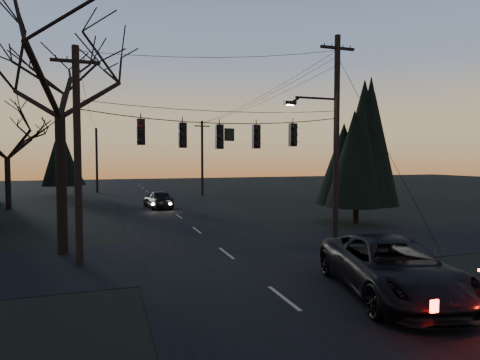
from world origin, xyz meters
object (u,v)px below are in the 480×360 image
object	(u,v)px
suv_near	(392,268)
sedan_oncoming_a	(158,199)
utility_pole_left	(80,265)
utility_pole_far_r	(202,195)
bare_tree_left	(59,62)
utility_pole_right	(335,245)
utility_pole_far_l	(97,193)
evergreen_right	(357,151)

from	to	relation	value
suv_near	sedan_oncoming_a	size ratio (longest dim) A/B	1.37
utility_pole_left	utility_pole_far_r	xyz separation A→B (m)	(11.50, 28.00, 0.00)
utility_pole_far_r	sedan_oncoming_a	distance (m)	12.33
suv_near	bare_tree_left	bearing A→B (deg)	150.86
bare_tree_left	suv_near	size ratio (longest dim) A/B	1.91
utility_pole_right	utility_pole_far_l	size ratio (longest dim) A/B	1.25
utility_pole_far_r	suv_near	distance (m)	34.92
utility_pole_left	sedan_oncoming_a	xyz separation A→B (m)	(5.20, 17.43, 0.77)
utility_pole_far_l	evergreen_right	xyz separation A→B (m)	(16.39, -30.62, 4.70)
bare_tree_left	evergreen_right	distance (m)	17.86
bare_tree_left	utility_pole_left	bearing A→B (deg)	-70.13
evergreen_right	utility_pole_far_l	bearing A→B (deg)	118.15
utility_pole_left	sedan_oncoming_a	distance (m)	18.20
bare_tree_left	utility_pole_far_r	bearing A→B (deg)	64.43
utility_pole_right	evergreen_right	world-z (taller)	evergreen_right
sedan_oncoming_a	bare_tree_left	bearing A→B (deg)	61.64
utility_pole_right	evergreen_right	bearing A→B (deg)	47.75
utility_pole_left	evergreen_right	world-z (taller)	evergreen_right
utility_pole_left	bare_tree_left	distance (m)	8.66
utility_pole_right	suv_near	bearing A→B (deg)	-108.59
utility_pole_left	utility_pole_far_l	distance (m)	36.00
utility_pole_left	sedan_oncoming_a	size ratio (longest dim) A/B	1.88
utility_pole_left	utility_pole_right	bearing A→B (deg)	0.00
utility_pole_left	evergreen_right	distance (m)	17.88
utility_pole_far_l	bare_tree_left	xyz separation A→B (m)	(-0.82, -33.74, 8.32)
utility_pole_far_l	bare_tree_left	size ratio (longest dim) A/B	0.67
utility_pole_right	suv_near	distance (m)	7.27
bare_tree_left	sedan_oncoming_a	distance (m)	17.98
utility_pole_far_l	sedan_oncoming_a	xyz separation A→B (m)	(5.20, -18.57, 0.77)
utility_pole_left	bare_tree_left	world-z (taller)	bare_tree_left
utility_pole_far_r	utility_pole_left	bearing A→B (deg)	-112.33
utility_pole_far_r	evergreen_right	xyz separation A→B (m)	(4.89, -22.62, 4.70)
utility_pole_far_l	evergreen_right	distance (m)	35.05
suv_near	sedan_oncoming_a	bearing A→B (deg)	112.47
utility_pole_right	utility_pole_left	xyz separation A→B (m)	(-11.50, 0.00, 0.00)
bare_tree_left	utility_pole_far_l	bearing A→B (deg)	88.61
utility_pole_far_l	suv_near	xyz separation A→B (m)	(9.20, -42.84, 0.86)
bare_tree_left	evergreen_right	size ratio (longest dim) A/B	1.45
utility_pole_far_l	sedan_oncoming_a	world-z (taller)	utility_pole_far_l
utility_pole_far_r	utility_pole_far_l	xyz separation A→B (m)	(-11.50, 8.00, 0.00)
utility_pole_far_l	bare_tree_left	world-z (taller)	bare_tree_left
utility_pole_far_r	bare_tree_left	distance (m)	29.72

